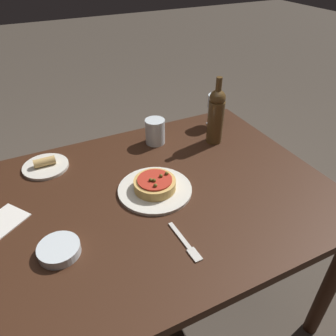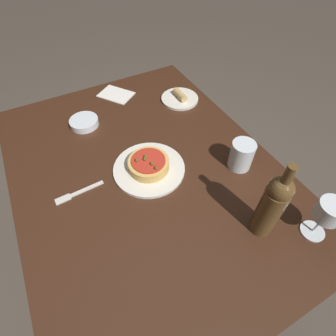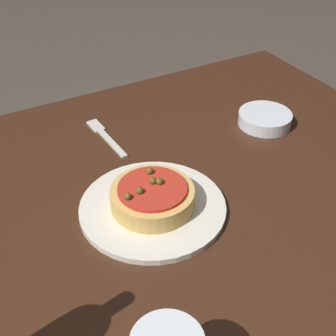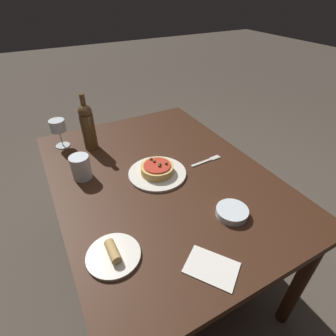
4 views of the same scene
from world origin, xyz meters
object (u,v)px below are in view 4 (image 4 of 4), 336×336
Objects in this scene: dining_table at (160,188)px; wine_bottle at (88,126)px; pizza at (157,169)px; side_bowl at (232,212)px; side_plate at (113,255)px; wine_glass at (58,127)px; fork at (208,160)px; water_cup at (81,167)px; dinner_plate at (157,173)px.

wine_bottle reaches higher than dining_table.
side_bowl is at bearing -159.54° from pizza.
dining_table is 0.49m from side_plate.
pizza is (0.01, 0.01, 0.12)m from dining_table.
side_plate is at bearing 134.03° from dining_table.
wine_glass is 0.89× the size of fork.
fork is at bearing -21.08° from side_bowl.
water_cup is (0.15, 0.33, 0.14)m from dining_table.
wine_bottle reaches higher than pizza.
pizza is 0.85× the size of side_plate.
dinner_plate reaches higher than fork.
side_plate is at bearing 135.57° from dinner_plate.
wine_bottle is 0.75m from side_plate.
wine_glass is at bearing 29.55° from side_bowl.
fork is 0.68m from side_plate.
pizza is at bearing -44.43° from side_plate.
wine_bottle reaches higher than fork.
side_bowl is (-0.52, -0.46, -0.04)m from water_cup.
dining_table is at bearing -143.87° from wine_glass.
pizza is 1.23× the size of side_bowl.
water_cup is 0.49m from side_plate.
dining_table is at bearing 174.37° from fork.
pizza is 0.60m from wine_glass.
wine_bottle is 2.65× the size of water_cup.
wine_glass is at bearing 35.65° from dinner_plate.
water_cup reaches higher than dinner_plate.
side_bowl is 0.72× the size of fork.
pizza is at bearing 173.04° from fork.
side_bowl is at bearing -160.71° from dining_table.
wine_glass is (0.49, 0.36, 0.20)m from dining_table.
pizza reaches higher than dinner_plate.
pizza is at bearing -151.88° from wine_bottle.
wine_bottle is 1.66× the size of side_plate.
dinner_plate is 0.46m from wine_bottle.
pizza is at bearing 20.46° from side_bowl.
wine_glass is 1.37× the size of water_cup.
water_cup is (-0.25, 0.11, -0.07)m from wine_bottle.
fork is at bearing -94.26° from dinner_plate.
dinner_plate is 1.50× the size of side_plate.
wine_glass is 0.99m from side_bowl.
wine_bottle is at bearing -9.56° from side_plate.
pizza is 0.51× the size of wine_bottle.
fork is at bearing -92.95° from dining_table.
pizza is 0.40m from side_bowl.
wine_bottle is (0.40, 0.22, 0.22)m from dining_table.
wine_bottle is (-0.09, -0.14, 0.02)m from wine_glass.
dining_table is 7.12× the size of side_plate.
wine_glass is 0.52× the size of wine_bottle.
wine_bottle is 0.28m from water_cup.
pizza is (0.00, -0.00, 0.03)m from dinner_plate.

